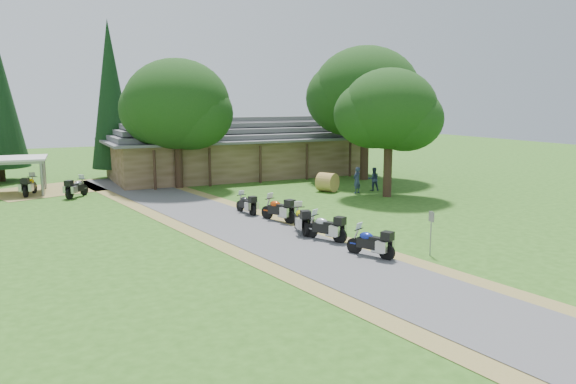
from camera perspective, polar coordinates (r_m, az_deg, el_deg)
name	(u,v)px	position (r m, az deg, el deg)	size (l,w,h in m)	color
ground	(317,256)	(22.93, 2.92, -6.47)	(120.00, 120.00, 0.00)	#2A5317
driveway	(265,236)	(26.18, -2.32, -4.46)	(46.00, 46.00, 0.00)	#47484A
lodge	(239,146)	(46.54, -5.04, 4.66)	(21.40, 9.40, 4.90)	brown
carport	(2,176)	(41.84, -27.07, 1.44)	(5.63, 3.75, 2.44)	silver
motorcycle_row_a	(370,241)	(22.77, 8.38, -4.96)	(1.92, 0.63, 1.31)	navy
motorcycle_row_b	(325,226)	(25.14, 3.79, -3.47)	(1.97, 0.64, 1.35)	#A2A5A9
motorcycle_row_c	(301,218)	(26.56, 1.35, -2.70)	(2.05, 0.67, 1.40)	#C0B905
motorcycle_row_d	(278,208)	(29.03, -1.00, -1.65)	(2.05, 0.67, 1.40)	#BB3E0C
motorcycle_row_e	(246,203)	(31.07, -4.28, -1.12)	(1.78, 0.58, 1.22)	black
motorcycle_carport_a	(30,185)	(40.65, -24.76, 0.68)	(2.09, 0.68, 1.43)	#E7BD02
motorcycle_carport_b	(77,187)	(38.70, -20.67, 0.50)	(2.01, 0.65, 1.37)	slate
person_a	(357,178)	(38.04, 7.01, 1.43)	(0.59, 0.42, 2.07)	#2A3753
person_b	(374,177)	(39.29, 8.69, 1.51)	(0.54, 0.39, 1.90)	#2A3753
hay_bale	(327,182)	(38.55, 4.02, 1.00)	(1.29, 1.29, 1.19)	olive
sign_post	(431,233)	(23.41, 14.31, -4.10)	(0.33, 0.06, 1.84)	gray
oak_lodge_left	(177,121)	(40.44, -11.18, 7.14)	(7.43, 7.43, 9.59)	black
oak_lodge_right	(365,109)	(44.38, 7.87, 8.34)	(8.26, 8.26, 11.02)	black
oak_driveway	(389,126)	(36.67, 10.22, 6.62)	(6.06, 6.06, 9.16)	black
cedar_near	(111,100)	(46.64, -17.55, 8.89)	(3.35, 3.35, 12.40)	black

